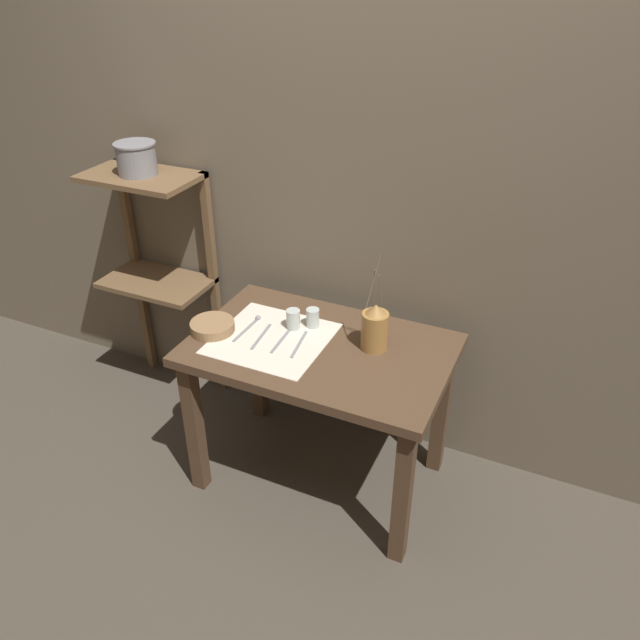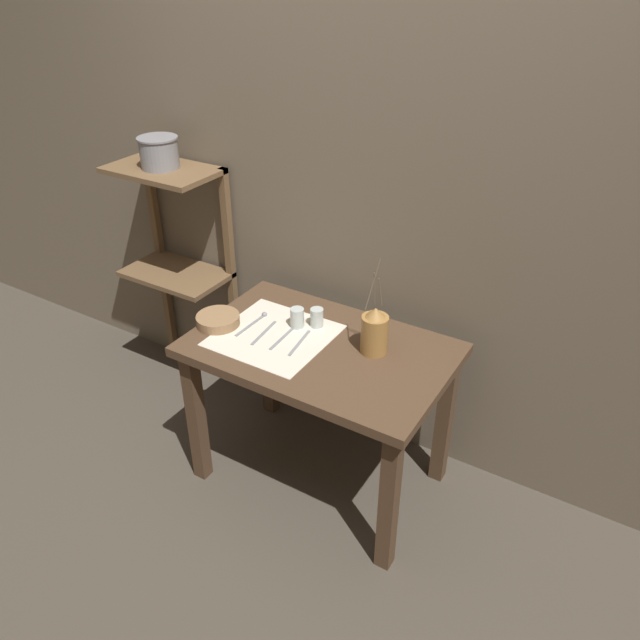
# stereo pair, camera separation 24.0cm
# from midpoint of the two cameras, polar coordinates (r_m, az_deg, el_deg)

# --- Properties ---
(ground_plane) EXTENTS (12.00, 12.00, 0.00)m
(ground_plane) POSITION_cam_midpoint_polar(r_m,az_deg,el_deg) (2.92, -2.42, -14.00)
(ground_plane) COLOR #473F35
(stone_wall_back) EXTENTS (7.00, 0.06, 2.40)m
(stone_wall_back) POSITION_cam_midpoint_polar(r_m,az_deg,el_deg) (2.59, 1.42, 11.72)
(stone_wall_back) COLOR #6B5E4C
(stone_wall_back) RESTS_ON ground_plane
(wooden_table) EXTENTS (1.03, 0.66, 0.70)m
(wooden_table) POSITION_cam_midpoint_polar(r_m,az_deg,el_deg) (2.53, -2.72, -4.56)
(wooden_table) COLOR #4C3523
(wooden_table) RESTS_ON ground_plane
(wooden_shelf_unit) EXTENTS (0.51, 0.31, 1.19)m
(wooden_shelf_unit) POSITION_cam_midpoint_polar(r_m,az_deg,el_deg) (3.10, -16.88, 6.33)
(wooden_shelf_unit) COLOR brown
(wooden_shelf_unit) RESTS_ON ground_plane
(linen_cloth) EXTENTS (0.44, 0.43, 0.00)m
(linen_cloth) POSITION_cam_midpoint_polar(r_m,az_deg,el_deg) (2.52, -7.15, -1.76)
(linen_cloth) COLOR beige
(linen_cloth) RESTS_ON wooden_table
(pitcher_with_flowers) EXTENTS (0.11, 0.11, 0.40)m
(pitcher_with_flowers) POSITION_cam_midpoint_polar(r_m,az_deg,el_deg) (2.40, 2.20, -0.84)
(pitcher_with_flowers) COLOR olive
(pitcher_with_flowers) RESTS_ON wooden_table
(wooden_bowl) EXTENTS (0.18, 0.18, 0.04)m
(wooden_bowl) POSITION_cam_midpoint_polar(r_m,az_deg,el_deg) (2.60, -12.43, -0.67)
(wooden_bowl) COLOR #8E6B47
(wooden_bowl) RESTS_ON wooden_table
(glass_tumbler_near) EXTENTS (0.06, 0.06, 0.08)m
(glass_tumbler_near) POSITION_cam_midpoint_polar(r_m,az_deg,el_deg) (2.55, -5.15, -0.02)
(glass_tumbler_near) COLOR #B7C1BC
(glass_tumbler_near) RESTS_ON wooden_table
(glass_tumbler_far) EXTENTS (0.05, 0.05, 0.08)m
(glass_tumbler_far) POSITION_cam_midpoint_polar(r_m,az_deg,el_deg) (2.56, -3.35, 0.12)
(glass_tumbler_far) COLOR #B7C1BC
(glass_tumbler_far) RESTS_ON wooden_table
(spoon_outer) EXTENTS (0.02, 0.21, 0.02)m
(spoon_outer) POSITION_cam_midpoint_polar(r_m,az_deg,el_deg) (2.62, -8.74, -0.33)
(spoon_outer) COLOR gray
(spoon_outer) RESTS_ON wooden_table
(fork_outer) EXTENTS (0.03, 0.19, 0.00)m
(fork_outer) POSITION_cam_midpoint_polar(r_m,az_deg,el_deg) (2.53, -8.12, -1.59)
(fork_outer) COLOR gray
(fork_outer) RESTS_ON wooden_table
(fork_inner) EXTENTS (0.02, 0.19, 0.00)m
(fork_inner) POSITION_cam_midpoint_polar(r_m,az_deg,el_deg) (2.50, -6.30, -1.92)
(fork_inner) COLOR gray
(fork_inner) RESTS_ON wooden_table
(knife_center) EXTENTS (0.04, 0.19, 0.00)m
(knife_center) POSITION_cam_midpoint_polar(r_m,az_deg,el_deg) (2.47, -4.71, -2.31)
(knife_center) COLOR gray
(knife_center) RESTS_ON wooden_table
(metal_pot_large) EXTENTS (0.18, 0.18, 0.14)m
(metal_pot_large) POSITION_cam_midpoint_polar(r_m,az_deg,el_deg) (2.93, -18.79, 13.83)
(metal_pot_large) COLOR gray
(metal_pot_large) RESTS_ON wooden_shelf_unit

